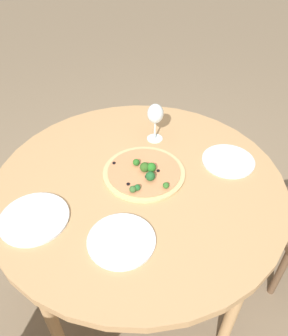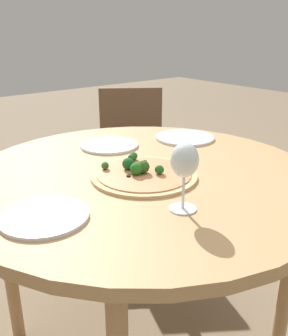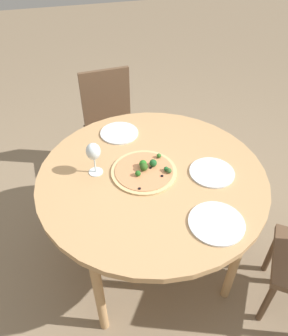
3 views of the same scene
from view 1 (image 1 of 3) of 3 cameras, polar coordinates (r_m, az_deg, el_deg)
name	(u,v)px [view 1 (image 1 of 3)]	position (r m, az deg, el deg)	size (l,w,h in m)	color
ground_plane	(140,278)	(1.95, -0.69, -18.56)	(12.00, 12.00, 0.00)	#847056
dining_table	(139,191)	(1.40, -0.91, -3.97)	(1.20, 1.20, 0.76)	tan
pizza	(144,172)	(1.37, 0.06, -0.74)	(0.35, 0.35, 0.06)	tan
wine_glass	(155,115)	(1.50, 1.99, 9.23)	(0.07, 0.07, 0.19)	silver
plate_near	(34,218)	(1.27, -18.59, -8.30)	(0.25, 0.25, 0.01)	silver
plate_far	(121,240)	(1.14, -3.95, -12.45)	(0.24, 0.24, 0.01)	silver
plate_side	(228,161)	(1.48, 14.46, 1.24)	(0.23, 0.23, 0.01)	silver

